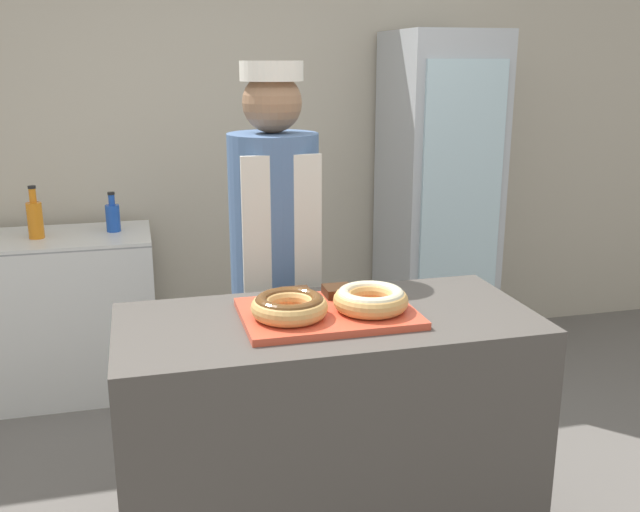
{
  "coord_description": "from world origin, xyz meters",
  "views": [
    {
      "loc": [
        -0.57,
        -2.12,
        1.77
      ],
      "look_at": [
        0.0,
        0.1,
        1.14
      ],
      "focal_mm": 40.0,
      "sensor_mm": 36.0,
      "label": 1
    }
  ],
  "objects_px": {
    "donut_chocolate_glaze": "(289,305)",
    "bottle_orange": "(35,218)",
    "donut_light_glaze": "(371,299)",
    "chest_freezer": "(61,314)",
    "brownie_back_left": "(296,294)",
    "brownie_back_right": "(338,291)",
    "baker_person": "(275,270)",
    "serving_tray": "(328,313)",
    "beverage_fridge": "(437,201)",
    "bottle_blue": "(113,216)"
  },
  "relations": [
    {
      "from": "brownie_back_left",
      "to": "chest_freezer",
      "type": "relative_size",
      "value": 0.1
    },
    {
      "from": "brownie_back_left",
      "to": "chest_freezer",
      "type": "xyz_separation_m",
      "value": [
        -0.95,
        1.61,
        -0.56
      ]
    },
    {
      "from": "donut_light_glaze",
      "to": "brownie_back_right",
      "type": "bearing_deg",
      "value": 109.45
    },
    {
      "from": "brownie_back_left",
      "to": "bottle_blue",
      "type": "relative_size",
      "value": 0.46
    },
    {
      "from": "brownie_back_right",
      "to": "chest_freezer",
      "type": "xyz_separation_m",
      "value": [
        -1.1,
        1.61,
        -0.56
      ]
    },
    {
      "from": "serving_tray",
      "to": "chest_freezer",
      "type": "height_order",
      "value": "serving_tray"
    },
    {
      "from": "baker_person",
      "to": "bottle_orange",
      "type": "relative_size",
      "value": 6.46
    },
    {
      "from": "beverage_fridge",
      "to": "bottle_orange",
      "type": "bearing_deg",
      "value": -179.47
    },
    {
      "from": "donut_chocolate_glaze",
      "to": "chest_freezer",
      "type": "xyz_separation_m",
      "value": [
        -0.89,
        1.78,
        -0.58
      ]
    },
    {
      "from": "brownie_back_left",
      "to": "bottle_orange",
      "type": "bearing_deg",
      "value": 122.83
    },
    {
      "from": "serving_tray",
      "to": "chest_freezer",
      "type": "bearing_deg",
      "value": 120.34
    },
    {
      "from": "brownie_back_left",
      "to": "brownie_back_right",
      "type": "xyz_separation_m",
      "value": [
        0.15,
        0.0,
        0.0
      ]
    },
    {
      "from": "donut_chocolate_glaze",
      "to": "beverage_fridge",
      "type": "relative_size",
      "value": 0.13
    },
    {
      "from": "beverage_fridge",
      "to": "chest_freezer",
      "type": "distance_m",
      "value": 2.23
    },
    {
      "from": "donut_light_glaze",
      "to": "serving_tray",
      "type": "bearing_deg",
      "value": 164.95
    },
    {
      "from": "donut_chocolate_glaze",
      "to": "donut_light_glaze",
      "type": "height_order",
      "value": "same"
    },
    {
      "from": "donut_chocolate_glaze",
      "to": "brownie_back_right",
      "type": "height_order",
      "value": "donut_chocolate_glaze"
    },
    {
      "from": "brownie_back_left",
      "to": "bottle_orange",
      "type": "height_order",
      "value": "bottle_orange"
    },
    {
      "from": "donut_light_glaze",
      "to": "bottle_orange",
      "type": "bearing_deg",
      "value": 125.05
    },
    {
      "from": "chest_freezer",
      "to": "bottle_blue",
      "type": "bearing_deg",
      "value": 6.02
    },
    {
      "from": "donut_light_glaze",
      "to": "brownie_back_left",
      "type": "height_order",
      "value": "donut_light_glaze"
    },
    {
      "from": "brownie_back_right",
      "to": "baker_person",
      "type": "relative_size",
      "value": 0.06
    },
    {
      "from": "donut_light_glaze",
      "to": "bottle_orange",
      "type": "height_order",
      "value": "bottle_orange"
    },
    {
      "from": "brownie_back_right",
      "to": "bottle_orange",
      "type": "xyz_separation_m",
      "value": [
        -1.17,
        1.59,
        -0.01
      ]
    },
    {
      "from": "donut_chocolate_glaze",
      "to": "chest_freezer",
      "type": "distance_m",
      "value": 2.08
    },
    {
      "from": "donut_light_glaze",
      "to": "brownie_back_right",
      "type": "height_order",
      "value": "donut_light_glaze"
    },
    {
      "from": "donut_chocolate_glaze",
      "to": "beverage_fridge",
      "type": "xyz_separation_m",
      "value": [
        1.28,
        1.78,
        -0.06
      ]
    },
    {
      "from": "chest_freezer",
      "to": "beverage_fridge",
      "type": "bearing_deg",
      "value": -0.18
    },
    {
      "from": "brownie_back_left",
      "to": "bottle_orange",
      "type": "relative_size",
      "value": 0.36
    },
    {
      "from": "brownie_back_left",
      "to": "brownie_back_right",
      "type": "height_order",
      "value": "same"
    },
    {
      "from": "brownie_back_right",
      "to": "donut_chocolate_glaze",
      "type": "bearing_deg",
      "value": -140.73
    },
    {
      "from": "baker_person",
      "to": "beverage_fridge",
      "type": "height_order",
      "value": "beverage_fridge"
    },
    {
      "from": "donut_chocolate_glaze",
      "to": "bottle_orange",
      "type": "height_order",
      "value": "bottle_orange"
    },
    {
      "from": "brownie_back_left",
      "to": "beverage_fridge",
      "type": "bearing_deg",
      "value": 52.88
    },
    {
      "from": "brownie_back_left",
      "to": "bottle_orange",
      "type": "xyz_separation_m",
      "value": [
        -1.02,
        1.59,
        -0.01
      ]
    },
    {
      "from": "brownie_back_right",
      "to": "baker_person",
      "type": "xyz_separation_m",
      "value": [
        -0.13,
        0.49,
        -0.05
      ]
    },
    {
      "from": "bottle_orange",
      "to": "brownie_back_right",
      "type": "bearing_deg",
      "value": -53.53
    },
    {
      "from": "serving_tray",
      "to": "brownie_back_left",
      "type": "bearing_deg",
      "value": 118.9
    },
    {
      "from": "baker_person",
      "to": "beverage_fridge",
      "type": "bearing_deg",
      "value": 43.01
    },
    {
      "from": "brownie_back_right",
      "to": "baker_person",
      "type": "bearing_deg",
      "value": 104.48
    },
    {
      "from": "serving_tray",
      "to": "bottle_orange",
      "type": "relative_size",
      "value": 2.05
    },
    {
      "from": "bottle_orange",
      "to": "baker_person",
      "type": "bearing_deg",
      "value": -46.29
    },
    {
      "from": "donut_light_glaze",
      "to": "baker_person",
      "type": "height_order",
      "value": "baker_person"
    },
    {
      "from": "donut_chocolate_glaze",
      "to": "brownie_back_right",
      "type": "bearing_deg",
      "value": 39.27
    },
    {
      "from": "chest_freezer",
      "to": "bottle_orange",
      "type": "relative_size",
      "value": 3.64
    },
    {
      "from": "donut_chocolate_glaze",
      "to": "bottle_blue",
      "type": "bearing_deg",
      "value": 107.7
    },
    {
      "from": "baker_person",
      "to": "bottle_blue",
      "type": "height_order",
      "value": "baker_person"
    },
    {
      "from": "donut_chocolate_glaze",
      "to": "donut_light_glaze",
      "type": "xyz_separation_m",
      "value": [
        0.27,
        0.0,
        0.0
      ]
    },
    {
      "from": "brownie_back_right",
      "to": "chest_freezer",
      "type": "distance_m",
      "value": 2.03
    },
    {
      "from": "donut_chocolate_glaze",
      "to": "baker_person",
      "type": "distance_m",
      "value": 0.67
    }
  ]
}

